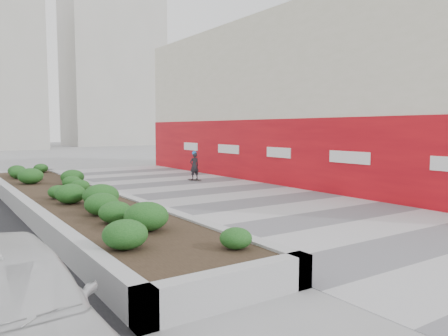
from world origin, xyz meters
The scene contains 8 objects.
ground centered at (0.00, 0.00, 0.00)m, with size 160.00×160.00×0.00m, color gray.
walkway centered at (0.00, 3.00, 0.01)m, with size 8.00×36.00×0.01m, color #A8A8AD.
building centered at (6.98, 8.98, 3.98)m, with size 6.04×24.08×8.00m.
planter centered at (-5.50, 7.00, 0.42)m, with size 3.00×18.00×0.90m.
distant_bldg_north_r centered at (15.00, 60.00, 12.00)m, with size 14.00×10.00×24.00m, color #ADAAA3.
manhole_cover centered at (0.50, 3.00, 0.00)m, with size 0.44×0.44×0.01m, color #595654.
skateboarder centered at (1.67, 11.62, 0.75)m, with size 0.49×0.74×1.49m.
car_white centered at (-8.50, -2.00, 0.72)m, with size 1.70×4.21×1.44m, color silver.
Camera 1 is at (-9.00, -6.89, 2.57)m, focal length 35.00 mm.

